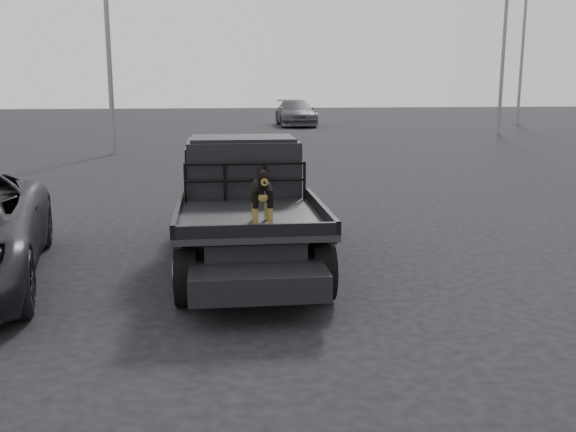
{
  "coord_description": "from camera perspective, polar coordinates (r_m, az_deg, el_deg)",
  "views": [
    {
      "loc": [
        -0.87,
        -6.97,
        2.65
      ],
      "look_at": [
        -0.07,
        -0.25,
        1.23
      ],
      "focal_mm": 40.0,
      "sensor_mm": 36.0,
      "label": 1
    }
  ],
  "objects": [
    {
      "name": "ground",
      "position": [
        7.51,
        0.32,
        -8.8
      ],
      "size": [
        120.0,
        120.0,
        0.0
      ],
      "primitive_type": "plane",
      "color": "black",
      "rests_on": "ground"
    },
    {
      "name": "floodlight_far",
      "position": [
        43.9,
        20.39,
        17.38
      ],
      "size": [
        1.08,
        0.28,
        13.64
      ],
      "color": "slate",
      "rests_on": "ground"
    },
    {
      "name": "ute_cab",
      "position": [
        10.22,
        -4.04,
        4.58
      ],
      "size": [
        1.72,
        1.3,
        0.88
      ],
      "primitive_type": null,
      "color": "black",
      "rests_on": "flatbed_ute"
    },
    {
      "name": "dog",
      "position": [
        7.91,
        -2.36,
        1.96
      ],
      "size": [
        0.32,
        0.6,
        0.74
      ],
      "primitive_type": null,
      "color": "black",
      "rests_on": "flatbed_ute"
    },
    {
      "name": "distant_car_b",
      "position": [
        39.7,
        0.68,
        9.16
      ],
      "size": [
        2.29,
        5.45,
        1.57
      ],
      "primitive_type": "imported",
      "rotation": [
        0.0,
        0.0,
        -0.02
      ],
      "color": "#47474B",
      "rests_on": "ground"
    },
    {
      "name": "flatbed_ute",
      "position": [
        9.45,
        -3.67,
        -1.56
      ],
      "size": [
        2.0,
        5.4,
        0.92
      ],
      "primitive_type": null,
      "color": "black",
      "rests_on": "ground"
    },
    {
      "name": "headache_rack",
      "position": [
        9.51,
        -3.8,
        3.03
      ],
      "size": [
        1.8,
        0.08,
        0.55
      ],
      "primitive_type": null,
      "color": "black",
      "rests_on": "flatbed_ute"
    }
  ]
}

